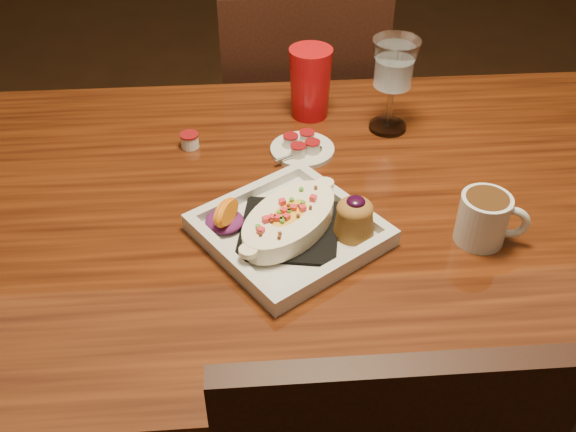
{
  "coord_description": "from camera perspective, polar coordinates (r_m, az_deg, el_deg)",
  "views": [
    {
      "loc": [
        -0.15,
        -0.9,
        1.45
      ],
      "look_at": [
        -0.08,
        -0.07,
        0.77
      ],
      "focal_mm": 40.0,
      "sensor_mm": 36.0,
      "label": 1
    }
  ],
  "objects": [
    {
      "name": "table",
      "position": [
        1.21,
        3.72,
        -2.02
      ],
      "size": [
        1.5,
        0.9,
        0.75
      ],
      "color": "#662B0E",
      "rests_on": "floor"
    },
    {
      "name": "chair_far",
      "position": [
        1.81,
        1.04,
        7.66
      ],
      "size": [
        0.42,
        0.42,
        0.93
      ],
      "rotation": [
        0.0,
        0.0,
        3.14
      ],
      "color": "black",
      "rests_on": "floor"
    },
    {
      "name": "floor",
      "position": [
        1.72,
        2.78,
        -18.67
      ],
      "size": [
        7.0,
        7.0,
        0.0
      ],
      "primitive_type": "plane",
      "color": "black",
      "rests_on": "ground"
    },
    {
      "name": "goblet",
      "position": [
        1.3,
        9.39,
        12.77
      ],
      "size": [
        0.09,
        0.09,
        0.19
      ],
      "color": "silver",
      "rests_on": "table"
    },
    {
      "name": "creamer_loose",
      "position": [
        1.29,
        -8.73,
        6.67
      ],
      "size": [
        0.04,
        0.04,
        0.03
      ],
      "color": "silver",
      "rests_on": "table"
    },
    {
      "name": "coffee_mug",
      "position": [
        1.08,
        17.11,
        -0.11
      ],
      "size": [
        0.11,
        0.08,
        0.09
      ],
      "rotation": [
        0.0,
        0.0,
        -0.28
      ],
      "color": "silver",
      "rests_on": "table"
    },
    {
      "name": "plate",
      "position": [
        1.05,
        0.67,
        -0.74
      ],
      "size": [
        0.36,
        0.36,
        0.08
      ],
      "rotation": [
        0.0,
        0.0,
        0.6
      ],
      "color": "silver",
      "rests_on": "table"
    },
    {
      "name": "red_tumbler",
      "position": [
        1.36,
        1.98,
        11.72
      ],
      "size": [
        0.09,
        0.09,
        0.15
      ],
      "primitive_type": "cone",
      "color": "red",
      "rests_on": "table"
    },
    {
      "name": "saucer",
      "position": [
        1.27,
        1.24,
        6.07
      ],
      "size": [
        0.13,
        0.13,
        0.09
      ],
      "color": "silver",
      "rests_on": "table"
    }
  ]
}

